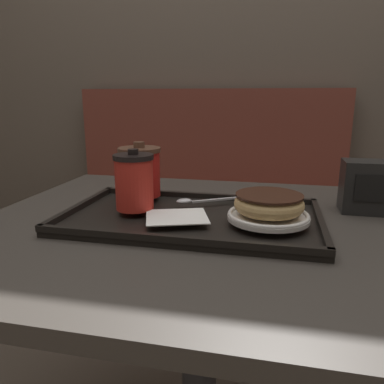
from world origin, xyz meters
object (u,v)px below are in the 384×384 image
(coffee_cup_rear, at_px, (140,171))
(donut_chocolate_glazed, at_px, (269,203))
(spoon, at_px, (193,201))
(napkin_dispenser, at_px, (366,187))
(coffee_cup_front, at_px, (134,181))

(coffee_cup_rear, xyz_separation_m, donut_chocolate_glazed, (0.30, -0.12, -0.03))
(spoon, xyz_separation_m, napkin_dispenser, (0.37, 0.09, 0.03))
(coffee_cup_front, distance_m, coffee_cup_rear, 0.11)
(coffee_cup_rear, distance_m, napkin_dispenser, 0.51)
(napkin_dispenser, bearing_deg, spoon, -165.86)
(coffee_cup_rear, distance_m, donut_chocolate_glazed, 0.32)
(donut_chocolate_glazed, bearing_deg, napkin_dispenser, 40.34)
(coffee_cup_rear, distance_m, spoon, 0.15)
(donut_chocolate_glazed, height_order, napkin_dispenser, napkin_dispenser)
(coffee_cup_front, xyz_separation_m, spoon, (0.11, 0.07, -0.05))
(coffee_cup_front, xyz_separation_m, donut_chocolate_glazed, (0.28, -0.01, -0.03))
(spoon, relative_size, napkin_dispenser, 1.13)
(coffee_cup_front, distance_m, napkin_dispenser, 0.51)
(coffee_cup_front, relative_size, donut_chocolate_glazed, 0.95)
(coffee_cup_front, bearing_deg, donut_chocolate_glazed, -2.82)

